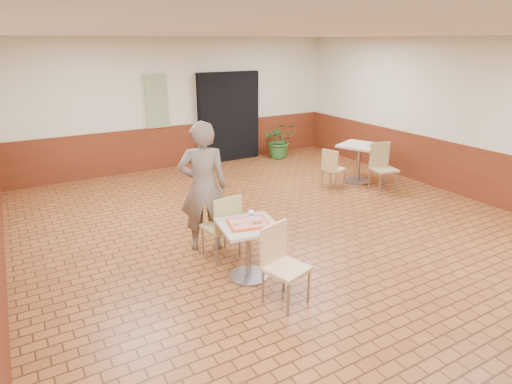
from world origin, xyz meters
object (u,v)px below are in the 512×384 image
customer (203,187)px  second_table (359,157)px  serving_tray (248,223)px  ring_donut (238,223)px  chair_main_front (281,260)px  main_table (249,242)px  chair_main_back (224,224)px  potted_plant (280,140)px  chair_second_front (382,164)px  paper_cup (251,214)px  chair_second_left (332,166)px  long_john_donut (257,221)px

customer → second_table: bearing=-142.3°
serving_tray → second_table: bearing=30.0°
ring_donut → chair_main_front: bearing=-73.2°
main_table → chair_main_back: 0.62m
potted_plant → ring_donut: bearing=-128.0°
serving_tray → chair_second_front: bearing=22.4°
paper_cup → potted_plant: (3.54, 4.74, -0.36)m
chair_main_front → customer: size_ratio=0.50×
customer → ring_donut: customer is taller
potted_plant → chair_second_front: bearing=-83.0°
paper_cup → chair_main_back: bearing=106.6°
customer → potted_plant: (3.79, 3.80, -0.48)m
main_table → potted_plant: potted_plant is taller
chair_second_left → customer: bearing=92.2°
second_table → chair_second_left: 0.78m
customer → chair_second_left: (3.38, 1.21, -0.49)m
chair_main_front → main_table: bearing=79.4°
serving_tray → chair_second_front: 4.37m
paper_cup → second_table: paper_cup is taller
chair_main_front → paper_cup: 0.81m
chair_second_left → long_john_donut: bearing=109.1°
chair_main_front → chair_main_back: (-0.11, 1.27, 0.00)m
chair_main_back → chair_second_left: (3.29, 1.65, -0.07)m
serving_tray → ring_donut: bearing=171.1°
long_john_donut → paper_cup: paper_cup is taller
potted_plant → chair_second_left: bearing=-98.9°
ring_donut → second_table: (4.15, 2.29, -0.24)m
second_table → chair_second_left: chair_second_left is taller
ring_donut → potted_plant: (3.78, 4.83, -0.33)m
chair_main_back → chair_second_front: chair_second_front is taller
second_table → chair_second_front: 0.65m
chair_main_front → paper_cup: bearing=70.7°
customer → second_table: size_ratio=2.30×
main_table → chair_main_back: size_ratio=0.78×
chair_main_back → long_john_donut: (0.13, -0.70, 0.27)m
ring_donut → chair_second_front: chair_second_front is taller
ring_donut → long_john_donut: (0.22, -0.10, 0.01)m
ring_donut → chair_main_back: bearing=81.7°
second_table → potted_plant: bearing=98.3°
chair_main_front → chair_main_back: bearing=78.7°
chair_main_back → serving_tray: (0.05, -0.62, 0.23)m
main_table → serving_tray: serving_tray is taller
long_john_donut → second_table: 4.61m
chair_main_front → chair_second_left: bearing=26.1°
chair_main_front → customer: bearing=80.5°
ring_donut → chair_second_left: chair_second_left is taller
customer → chair_main_back: bearing=123.2°
chair_main_back → customer: customer is taller
paper_cup → chair_main_front: bearing=-92.8°
main_table → chair_second_left: bearing=35.0°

